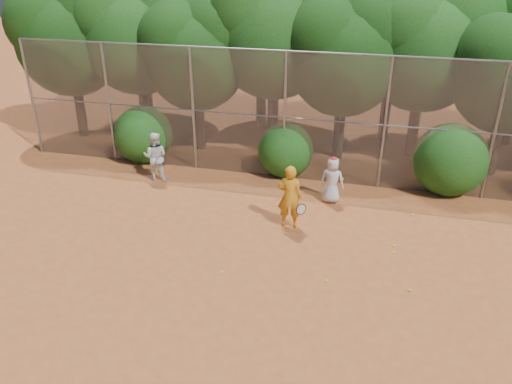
# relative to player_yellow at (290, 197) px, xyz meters

# --- Properties ---
(ground) EXTENTS (80.00, 80.00, 0.00)m
(ground) POSITION_rel_player_yellow_xyz_m (0.21, -2.91, -0.87)
(ground) COLOR #994C22
(ground) RESTS_ON ground
(fence_back) EXTENTS (20.05, 0.09, 4.03)m
(fence_back) POSITION_rel_player_yellow_xyz_m (0.09, 3.09, 1.18)
(fence_back) COLOR gray
(fence_back) RESTS_ON ground
(tree_0) EXTENTS (4.38, 3.81, 6.00)m
(tree_0) POSITION_rel_player_yellow_xyz_m (-9.24, 5.13, 3.06)
(tree_0) COLOR black
(tree_0) RESTS_ON ground
(tree_1) EXTENTS (4.64, 4.03, 6.35)m
(tree_1) POSITION_rel_player_yellow_xyz_m (-6.74, 5.63, 3.30)
(tree_1) COLOR black
(tree_1) RESTS_ON ground
(tree_2) EXTENTS (3.99, 3.47, 5.47)m
(tree_2) POSITION_rel_player_yellow_xyz_m (-4.24, 4.93, 2.72)
(tree_2) COLOR black
(tree_2) RESTS_ON ground
(tree_3) EXTENTS (4.89, 4.26, 6.70)m
(tree_3) POSITION_rel_player_yellow_xyz_m (-1.73, 5.93, 3.53)
(tree_3) COLOR black
(tree_3) RESTS_ON ground
(tree_4) EXTENTS (4.19, 3.64, 5.73)m
(tree_4) POSITION_rel_player_yellow_xyz_m (0.76, 5.33, 2.89)
(tree_4) COLOR black
(tree_4) RESTS_ON ground
(tree_5) EXTENTS (4.51, 3.92, 6.17)m
(tree_5) POSITION_rel_player_yellow_xyz_m (3.26, 6.13, 3.18)
(tree_5) COLOR black
(tree_5) RESTS_ON ground
(tree_9) EXTENTS (4.83, 4.20, 6.62)m
(tree_9) POSITION_rel_player_yellow_xyz_m (-7.73, 7.93, 3.47)
(tree_9) COLOR black
(tree_9) RESTS_ON ground
(tree_10) EXTENTS (5.15, 4.48, 7.06)m
(tree_10) POSITION_rel_player_yellow_xyz_m (-2.73, 8.14, 3.76)
(tree_10) COLOR black
(tree_10) RESTS_ON ground
(tree_11) EXTENTS (4.64, 4.03, 6.35)m
(tree_11) POSITION_rel_player_yellow_xyz_m (2.26, 7.73, 3.30)
(tree_11) COLOR black
(tree_11) RESTS_ON ground
(bush_0) EXTENTS (2.00, 2.00, 2.00)m
(bush_0) POSITION_rel_player_yellow_xyz_m (-5.79, 3.39, 0.13)
(bush_0) COLOR #154411
(bush_0) RESTS_ON ground
(bush_1) EXTENTS (1.80, 1.80, 1.80)m
(bush_1) POSITION_rel_player_yellow_xyz_m (-0.79, 3.39, 0.03)
(bush_1) COLOR #154411
(bush_1) RESTS_ON ground
(bush_2) EXTENTS (2.20, 2.20, 2.20)m
(bush_2) POSITION_rel_player_yellow_xyz_m (4.21, 3.39, 0.23)
(bush_2) COLOR #154411
(bush_2) RESTS_ON ground
(player_yellow) EXTENTS (0.83, 0.56, 1.74)m
(player_yellow) POSITION_rel_player_yellow_xyz_m (0.00, 0.00, 0.00)
(player_yellow) COLOR orange
(player_yellow) RESTS_ON ground
(player_teen) EXTENTS (0.69, 0.47, 1.40)m
(player_teen) POSITION_rel_player_yellow_xyz_m (0.92, 1.71, -0.17)
(player_teen) COLOR silver
(player_teen) RESTS_ON ground
(player_white) EXTENTS (0.88, 0.79, 1.56)m
(player_white) POSITION_rel_player_yellow_xyz_m (-4.68, 1.91, -0.09)
(player_white) COLOR white
(player_white) RESTS_ON ground
(ball_0) EXTENTS (0.07, 0.07, 0.07)m
(ball_0) POSITION_rel_player_yellow_xyz_m (2.72, -0.70, -0.83)
(ball_0) COLOR #C9EA2A
(ball_0) RESTS_ON ground
(ball_1) EXTENTS (0.07, 0.07, 0.07)m
(ball_1) POSITION_rel_player_yellow_xyz_m (2.73, -0.38, -0.83)
(ball_1) COLOR #C9EA2A
(ball_1) RESTS_ON ground
(ball_2) EXTENTS (0.07, 0.07, 0.07)m
(ball_2) POSITION_rel_player_yellow_xyz_m (1.30, -2.25, -0.83)
(ball_2) COLOR #C9EA2A
(ball_2) RESTS_ON ground
(ball_3) EXTENTS (0.07, 0.07, 0.07)m
(ball_3) POSITION_rel_player_yellow_xyz_m (3.09, -2.15, -0.83)
(ball_3) COLOR #C9EA2A
(ball_3) RESTS_ON ground
(ball_4) EXTENTS (0.07, 0.07, 0.07)m
(ball_4) POSITION_rel_player_yellow_xyz_m (-1.05, -2.52, -0.83)
(ball_4) COLOR #C9EA2A
(ball_4) RESTS_ON ground
(ball_5) EXTENTS (0.07, 0.07, 0.07)m
(ball_5) POSITION_rel_player_yellow_xyz_m (3.18, 1.40, -0.83)
(ball_5) COLOR #C9EA2A
(ball_5) RESTS_ON ground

